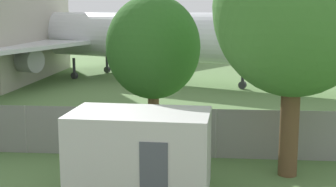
# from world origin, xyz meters

# --- Properties ---
(perimeter_fence) EXTENTS (56.07, 0.07, 1.96)m
(perimeter_fence) POSITION_xyz_m (-0.00, 9.97, 0.98)
(perimeter_fence) COLOR gray
(perimeter_fence) RESTS_ON ground
(airplane) EXTENTS (43.41, 36.25, 11.20)m
(airplane) POSITION_xyz_m (-4.30, 31.91, 3.60)
(airplane) COLOR silver
(airplane) RESTS_ON ground
(portable_cabin) EXTENTS (4.54, 2.74, 2.55)m
(portable_cabin) POSITION_xyz_m (2.62, 6.52, 1.28)
(portable_cabin) COLOR silver
(portable_cabin) RESTS_ON ground
(tree_near_hangar) EXTENTS (4.13, 4.13, 6.39)m
(tree_near_hangar) POSITION_xyz_m (2.34, 12.56, 4.10)
(tree_near_hangar) COLOR brown
(tree_near_hangar) RESTS_ON ground
(tree_behind_benches) EXTENTS (5.45, 5.45, 8.81)m
(tree_behind_benches) POSITION_xyz_m (7.58, 8.27, 5.78)
(tree_behind_benches) COLOR brown
(tree_behind_benches) RESTS_ON ground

